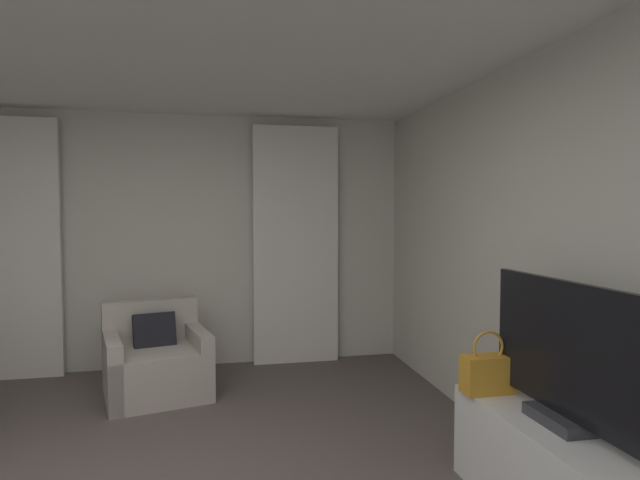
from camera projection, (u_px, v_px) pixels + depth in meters
name	position (u px, v px, depth m)	size (l,w,h in m)	color
wall_window	(162.00, 241.00, 5.31)	(5.12, 0.06, 2.60)	beige
wall_right	(584.00, 266.00, 2.86)	(0.06, 6.12, 2.60)	beige
curtain_left_panel	(10.00, 249.00, 4.91)	(0.90, 0.06, 2.50)	silver
curtain_right_panel	(296.00, 245.00, 5.47)	(0.90, 0.06, 2.50)	silver
armchair	(156.00, 364.00, 4.53)	(1.00, 0.97, 0.80)	#B2A899
tv_console	(554.00, 473.00, 2.64)	(0.49, 1.25, 0.54)	white
tv_flatscreen	(562.00, 356.00, 2.56)	(0.20, 1.09, 0.72)	#333338
handbag_primary	(488.00, 372.00, 3.03)	(0.30, 0.14, 0.37)	orange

